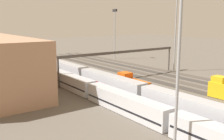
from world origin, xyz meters
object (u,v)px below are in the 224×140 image
train_on_track_8 (69,81)px  train_on_track_6 (132,86)px  train_on_track_7 (110,85)px  light_mast_2 (115,27)px  light_mast_0 (176,16)px  light_mast_1 (180,27)px  signal_gantry (122,54)px

train_on_track_8 → train_on_track_6: size_ratio=11.98×
train_on_track_7 → light_mast_2: size_ratio=3.01×
train_on_track_6 → light_mast_0: 39.30m
train_on_track_7 → train_on_track_6: same height
train_on_track_7 → light_mast_0: bearing=-72.5°
train_on_track_8 → light_mast_1: light_mast_1 is taller
train_on_track_7 → light_mast_2: bearing=-37.8°
train_on_track_8 → light_mast_2: 59.35m
signal_gantry → train_on_track_6: bearing=148.8°
train_on_track_8 → light_mast_2: (37.63, -43.90, 13.41)m
light_mast_0 → light_mast_2: bearing=-2.6°
train_on_track_8 → train_on_track_6: train_on_track_6 is taller
train_on_track_7 → light_mast_2: 64.69m
light_mast_1 → train_on_track_8: bearing=-5.1°
train_on_track_8 → light_mast_2: bearing=-49.4°
light_mast_0 → light_mast_2: 38.72m
train_on_track_8 → signal_gantry: size_ratio=2.66×
light_mast_1 → light_mast_0: bearing=-49.4°
train_on_track_7 → light_mast_1: (-27.46, 8.57, 14.53)m
train_on_track_7 → light_mast_2: light_mast_2 is taller
train_on_track_8 → light_mast_0: light_mast_0 is taller
train_on_track_6 → light_mast_2: bearing=-32.9°
train_on_track_7 → train_on_track_8: bearing=21.9°
train_on_track_8 → light_mast_0: bearing=-91.1°
light_mast_1 → train_on_track_7: bearing=-17.3°
train_on_track_8 → light_mast_2: light_mast_2 is taller
train_on_track_6 → light_mast_0: size_ratio=0.31×
train_on_track_7 → light_mast_0: light_mast_0 is taller
signal_gantry → train_on_track_7: bearing=133.4°
light_mast_1 → light_mast_2: light_mast_1 is taller
light_mast_1 → light_mast_2: size_ratio=1.13×
train_on_track_7 → light_mast_1: 32.23m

